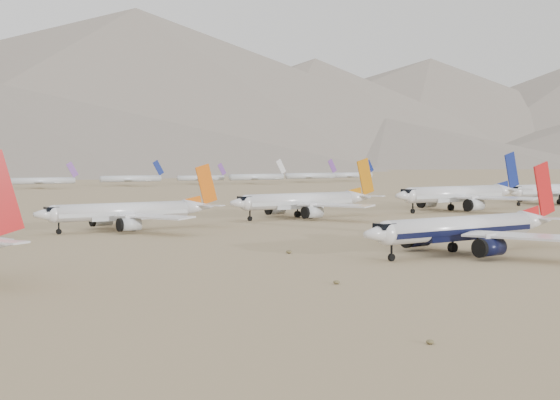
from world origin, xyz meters
The scene contains 7 objects.
ground centered at (0.00, 0.00, 0.00)m, with size 7000.00×7000.00×0.00m, color olive.
main_airliner centered at (-5.88, -2.58, 4.22)m, with size 43.50×42.49×15.35m.
row2_navy_widebody centered at (75.02, 71.41, 5.08)m, with size 51.13×50.00×18.19m.
row2_gold_tail centered at (19.33, 75.73, 4.50)m, with size 45.16×44.16×16.08m.
row2_orange_tail centered at (-34.13, 69.23, 4.12)m, with size 41.19×40.30×14.69m.
row2_blue_far centered at (129.03, 77.34, 4.72)m, with size 47.65×46.58×16.93m.
foothills centered at (526.68, 1100.00, 67.15)m, with size 4637.50×1395.00×155.00m.
Camera 1 is at (-105.84, -90.36, 15.70)m, focal length 50.00 mm.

